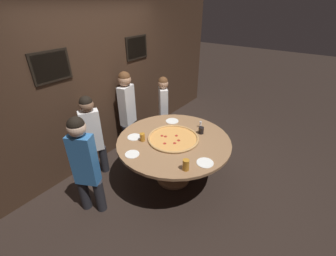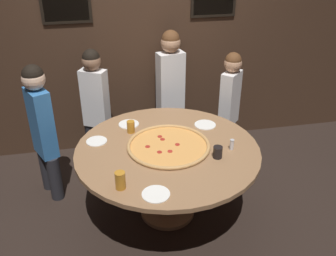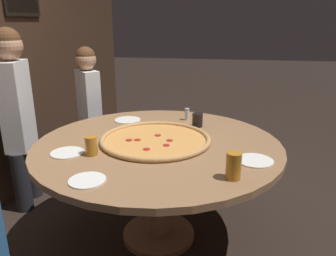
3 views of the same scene
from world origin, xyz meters
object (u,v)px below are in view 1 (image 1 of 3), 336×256
object	(u,v)px
white_plate_near_front	(132,154)
white_plate_right_side	(134,137)
drink_cup_near_left	(142,137)
white_plate_left_side	(172,121)
diner_far_left	(163,105)
diner_side_right	(84,162)
drink_cup_far_left	(201,130)
giant_pizza	(173,138)
white_plate_far_back	(205,163)
diner_centre_back	(127,107)
dining_table	(174,147)
condiment_shaker	(200,124)
diner_far_right	(92,133)
drink_cup_centre_back	(186,165)

from	to	relation	value
white_plate_near_front	white_plate_right_side	bearing A→B (deg)	39.71
drink_cup_near_left	white_plate_left_side	size ratio (longest dim) A/B	0.55
drink_cup_near_left	diner_far_left	size ratio (longest dim) A/B	0.09
diner_side_right	drink_cup_far_left	bearing A→B (deg)	-143.45
drink_cup_far_left	white_plate_right_side	distance (m)	1.00
white_plate_left_side	giant_pizza	bearing A→B (deg)	-143.19
white_plate_right_side	diner_far_left	xyz separation A→B (m)	(1.18, 0.36, -0.01)
white_plate_far_back	white_plate_right_side	size ratio (longest dim) A/B	1.05
diner_far_left	diner_centre_back	world-z (taller)	diner_centre_back
dining_table	white_plate_far_back	distance (m)	0.66
condiment_shaker	diner_far_right	bearing A→B (deg)	133.33
giant_pizza	diner_centre_back	distance (m)	1.22
drink_cup_far_left	diner_centre_back	xyz separation A→B (m)	(-0.11, 1.44, 0.04)
diner_far_right	diner_side_right	distance (m)	0.75
drink_cup_far_left	drink_cup_centre_back	bearing A→B (deg)	-162.98
white_plate_left_side	diner_far_left	xyz separation A→B (m)	(0.44, 0.52, -0.01)
diner_side_right	drink_cup_near_left	bearing A→B (deg)	-129.52
white_plate_far_back	condiment_shaker	xyz separation A→B (m)	(0.76, 0.49, 0.05)
drink_cup_centre_back	diner_centre_back	bearing A→B (deg)	66.61
white_plate_near_front	drink_cup_near_left	bearing A→B (deg)	18.63
dining_table	diner_centre_back	world-z (taller)	diner_centre_back
white_plate_near_front	drink_cup_far_left	bearing A→B (deg)	-25.05
drink_cup_near_left	diner_far_left	world-z (taller)	diner_far_left
drink_cup_far_left	white_plate_far_back	size ratio (longest dim) A/B	0.49
diner_far_right	white_plate_left_side	bearing A→B (deg)	173.42
drink_cup_near_left	drink_cup_far_left	bearing A→B (deg)	-40.70
diner_side_right	white_plate_far_back	bearing A→B (deg)	-168.29
giant_pizza	dining_table	bearing A→B (deg)	-125.17
diner_far_left	white_plate_right_side	bearing A→B (deg)	-29.07
giant_pizza	condiment_shaker	world-z (taller)	condiment_shaker
drink_cup_near_left	diner_far_right	size ratio (longest dim) A/B	0.09
condiment_shaker	giant_pizza	bearing A→B (deg)	164.54
diner_far_right	diner_centre_back	distance (m)	0.88
dining_table	giant_pizza	distance (m)	0.14
white_plate_near_front	white_plate_left_side	xyz separation A→B (m)	(1.06, 0.11, 0.00)
white_plate_far_back	diner_side_right	distance (m)	1.47
dining_table	drink_cup_centre_back	distance (m)	0.70
giant_pizza	drink_cup_far_left	size ratio (longest dim) A/B	7.20
drink_cup_centre_back	diner_side_right	size ratio (longest dim) A/B	0.10
condiment_shaker	diner_far_left	bearing A→B (deg)	71.09
dining_table	diner_centre_back	xyz separation A→B (m)	(0.28, 1.21, 0.22)
giant_pizza	diner_side_right	bearing A→B (deg)	154.92
white_plate_near_front	diner_far_right	bearing A→B (deg)	88.94
white_plate_left_side	white_plate_right_side	size ratio (longest dim) A/B	1.04
giant_pizza	white_plate_right_side	xyz separation A→B (m)	(-0.30, 0.49, -0.01)
giant_pizza	white_plate_right_side	world-z (taller)	giant_pizza
diner_centre_back	drink_cup_far_left	bearing A→B (deg)	81.46
drink_cup_near_left	white_plate_left_side	bearing A→B (deg)	-0.32
dining_table	white_plate_left_side	world-z (taller)	white_plate_left_side
drink_cup_near_left	diner_centre_back	xyz separation A→B (m)	(0.56, 0.86, 0.04)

